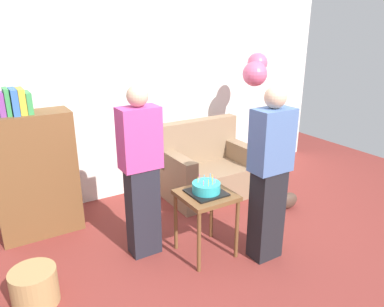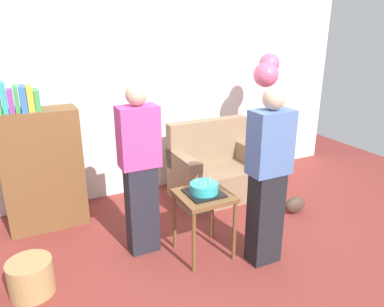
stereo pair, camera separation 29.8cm
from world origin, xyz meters
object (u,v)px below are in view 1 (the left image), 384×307
(bookshelf, at_px, (34,172))
(birthday_cake, at_px, (206,188))
(person_blowing_candles, at_px, (141,173))
(person_holding_cake, at_px, (269,175))
(handbag, at_px, (288,201))
(balloon_bunch, at_px, (256,70))
(side_table, at_px, (206,203))
(wicker_basket, at_px, (34,287))
(couch, at_px, (207,170))

(bookshelf, height_order, birthday_cake, bookshelf)
(person_blowing_candles, bearing_deg, person_holding_cake, -44.91)
(person_holding_cake, relative_size, handbag, 5.82)
(bookshelf, bearing_deg, balloon_bunch, -3.74)
(birthday_cake, bearing_deg, side_table, -156.62)
(wicker_basket, height_order, balloon_bunch, balloon_bunch)
(person_blowing_candles, height_order, balloon_bunch, balloon_bunch)
(handbag, relative_size, balloon_bunch, 0.16)
(person_holding_cake, xyz_separation_m, balloon_bunch, (0.99, 1.39, 0.73))
(wicker_basket, xyz_separation_m, balloon_bunch, (2.97, 0.93, 1.42))
(birthday_cake, relative_size, person_holding_cake, 0.20)
(balloon_bunch, bearing_deg, wicker_basket, -162.68)
(couch, height_order, handbag, couch)
(bookshelf, distance_m, wicker_basket, 1.25)
(side_table, height_order, person_blowing_candles, person_blowing_candles)
(balloon_bunch, bearing_deg, couch, 177.75)
(birthday_cake, distance_m, balloon_bunch, 2.00)
(couch, xyz_separation_m, person_blowing_candles, (-1.24, -0.76, 0.49))
(handbag, bearing_deg, birthday_cake, -169.72)
(couch, distance_m, balloon_bunch, 1.41)
(bookshelf, relative_size, wicker_basket, 4.43)
(bookshelf, height_order, side_table, bookshelf)
(person_blowing_candles, bearing_deg, couch, 21.40)
(bookshelf, xyz_separation_m, wicker_basket, (-0.25, -1.11, -0.54))
(bookshelf, height_order, handbag, bookshelf)
(person_holding_cake, bearing_deg, birthday_cake, -13.01)
(handbag, bearing_deg, couch, 125.92)
(wicker_basket, bearing_deg, balloon_bunch, 17.32)
(couch, xyz_separation_m, balloon_bunch, (0.70, -0.03, 1.23))
(couch, relative_size, bookshelf, 0.69)
(side_table, bearing_deg, bookshelf, 135.93)
(side_table, height_order, balloon_bunch, balloon_bunch)
(side_table, distance_m, balloon_bunch, 2.07)
(person_blowing_candles, xyz_separation_m, balloon_bunch, (1.94, 0.73, 0.73))
(couch, bearing_deg, birthday_cake, -124.34)
(person_holding_cake, relative_size, wicker_basket, 4.53)
(bookshelf, xyz_separation_m, handbag, (2.63, -0.99, -0.59))
(birthday_cake, distance_m, handbag, 1.49)
(handbag, distance_m, balloon_bunch, 1.68)
(couch, xyz_separation_m, person_holding_cake, (-0.29, -1.42, 0.49))
(couch, distance_m, bookshelf, 2.06)
(couch, height_order, person_blowing_candles, person_blowing_candles)
(bookshelf, relative_size, person_blowing_candles, 0.98)
(side_table, bearing_deg, person_holding_cake, -36.11)
(couch, xyz_separation_m, birthday_cake, (-0.74, -1.09, 0.35))
(person_holding_cake, xyz_separation_m, handbag, (0.90, 0.58, -0.73))
(couch, bearing_deg, person_holding_cake, -101.45)
(person_holding_cake, bearing_deg, balloon_bunch, -102.30)
(bookshelf, height_order, person_holding_cake, person_holding_cake)
(person_blowing_candles, bearing_deg, handbag, -12.69)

